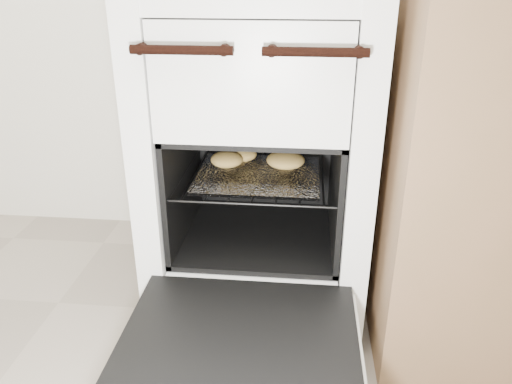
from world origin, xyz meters
TOP-DOWN VIEW (x-y plane):
  - stove at (-0.09, 1.19)m, footprint 0.55×0.62m
  - oven_door at (-0.09, 0.73)m, footprint 0.50×0.39m
  - oven_rack at (-0.09, 1.13)m, footprint 0.40×0.39m
  - foil_sheet at (-0.09, 1.11)m, footprint 0.31×0.28m
  - baked_rolls at (-0.10, 1.17)m, footprint 0.28×0.16m

SIDE VIEW (x-z plane):
  - oven_door at x=-0.09m, z-range 0.17..0.20m
  - oven_rack at x=-0.09m, z-range 0.38..0.39m
  - foil_sheet at x=-0.09m, z-range 0.39..0.40m
  - stove at x=-0.09m, z-range -0.01..0.84m
  - baked_rolls at x=-0.10m, z-range 0.40..0.44m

